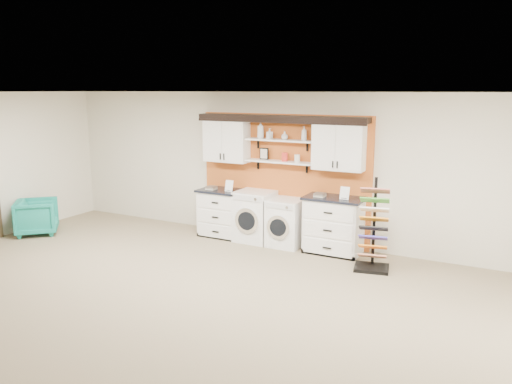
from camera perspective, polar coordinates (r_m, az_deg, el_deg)
The scene contains 22 objects.
floor at distance 6.56m, azimuth -12.03°, elevation -14.27°, with size 10.00×10.00×0.00m, color gray.
ceiling at distance 5.92m, azimuth -13.19°, elevation 10.97°, with size 10.00×10.00×0.00m, color white.
wall_back at distance 9.43m, azimuth 3.23°, elevation 2.84°, with size 10.00×10.00×0.00m, color beige.
accent_panel at distance 9.44m, azimuth 3.13°, elevation 1.61°, with size 3.40×0.07×2.40m, color #BA571F.
upper_cabinet_left at distance 9.71m, azimuth -3.36°, elevation 5.94°, with size 0.90×0.35×0.84m.
upper_cabinet_right at distance 8.77m, azimuth 9.46°, elevation 5.20°, with size 0.90×0.35×0.84m.
shelf_lower at distance 9.24m, azimuth 2.72°, elevation 3.47°, with size 1.32×0.28×0.03m, color white.
shelf_upper at distance 9.19m, azimuth 2.75°, elevation 5.94°, with size 1.32×0.28×0.03m, color white.
crown_molding at distance 9.17m, azimuth 2.81°, elevation 8.42°, with size 3.30×0.41×0.13m.
picture_frame at distance 9.41m, azimuth 0.92°, elevation 4.40°, with size 0.18×0.02×0.22m.
canister_red at distance 9.18m, azimuth 3.30°, elevation 4.01°, with size 0.11×0.11×0.16m, color red.
canister_cream at distance 9.08m, azimuth 4.73°, elevation 3.85°, with size 0.10×0.10×0.14m, color silver.
base_cabinet_left at distance 9.83m, azimuth -3.72°, elevation -2.38°, with size 0.95×0.66×0.93m.
base_cabinet_right at distance 8.89m, azimuth 8.86°, elevation -3.76°, with size 1.03×0.66×1.01m.
washer at distance 9.48m, azimuth -0.10°, elevation -2.76°, with size 0.69×0.71×0.96m.
dryer at distance 9.22m, azimuth 3.44°, elevation -3.48°, with size 0.63×0.71×0.87m.
sample_rack at distance 8.19m, azimuth 13.22°, elevation -5.36°, with size 0.62×0.54×1.48m.
armchair at distance 10.88m, azimuth -23.74°, elevation -2.61°, with size 0.75×0.77×0.70m, color #138778.
soap_bottle_a at distance 9.35m, azimuth 0.53°, elevation 7.13°, with size 0.12×0.12×0.32m, color silver.
soap_bottle_b at distance 9.27m, azimuth 1.56°, elevation 6.69°, with size 0.09×0.09×0.19m, color silver.
soap_bottle_c at distance 9.14m, azimuth 3.29°, elevation 6.48°, with size 0.12×0.12×0.15m, color silver.
soap_bottle_d at distance 8.99m, azimuth 5.52°, elevation 6.69°, with size 0.10×0.10×0.26m, color silver.
Camera 1 is at (3.85, -4.49, 2.83)m, focal length 35.00 mm.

